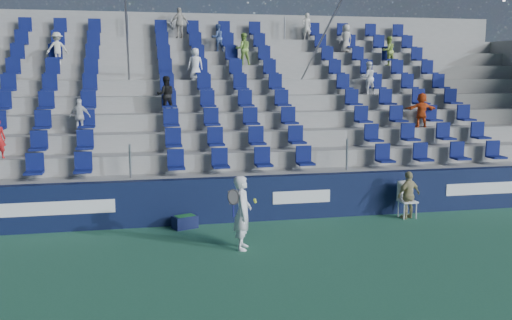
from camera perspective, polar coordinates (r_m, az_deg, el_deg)
The scene contains 7 objects.
ground at distance 12.46m, azimuth 1.78°, elevation -9.71°, with size 70.00×70.00×0.00m, color #2C674B.
sponsor_wall at distance 15.27m, azimuth -1.00°, elevation -3.91°, with size 24.00×0.32×1.20m.
grandstand at distance 20.01m, azimuth -3.78°, elevation 3.53°, with size 24.00×8.17×6.63m.
tennis_player at distance 12.81m, azimuth -1.35°, elevation -5.28°, with size 0.69×0.69×1.68m.
line_judge_chair at distance 16.22m, azimuth 14.76°, elevation -3.56°, with size 0.46×0.47×1.00m.
line_judge at distance 16.07m, azimuth 15.02°, elevation -3.39°, with size 0.76×0.32×1.30m, color tan.
ball_bin at distance 14.77m, azimuth -7.13°, elevation -6.09°, with size 0.69×0.57×0.33m.
Camera 1 is at (-2.81, -11.49, 3.94)m, focal length 40.00 mm.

